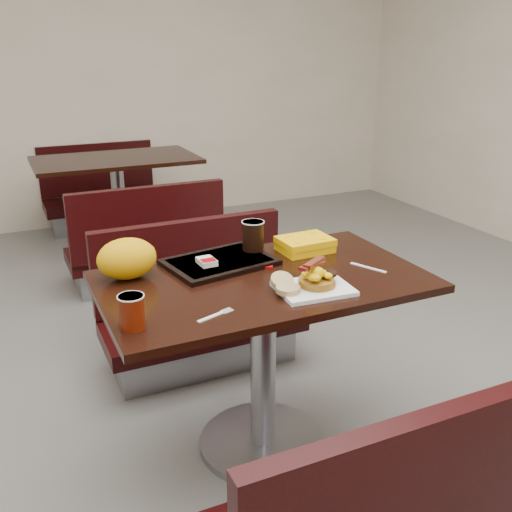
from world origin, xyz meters
name	(u,v)px	position (x,y,z in m)	size (l,w,h in m)	color
floor	(263,444)	(0.00, 0.00, 0.00)	(6.00, 7.00, 0.01)	slate
wall_back	(86,63)	(0.00, 3.50, 1.40)	(6.00, 0.01, 2.80)	beige
table_near	(263,366)	(0.00, 0.00, 0.38)	(1.20, 0.70, 0.75)	black
bench_near_s	(366,485)	(0.00, -0.70, 0.36)	(1.00, 0.46, 0.72)	black
bench_near_n	(203,302)	(0.00, 0.70, 0.36)	(1.00, 0.46, 0.72)	black
table_far	(119,206)	(0.00, 2.60, 0.38)	(1.20, 0.70, 0.75)	black
bench_far_s	(142,233)	(0.00, 1.90, 0.36)	(1.00, 0.46, 0.72)	black
bench_far_n	(102,188)	(0.00, 3.30, 0.36)	(1.00, 0.46, 0.72)	black
platter	(314,289)	(0.11, -0.18, 0.76)	(0.26, 0.20, 0.02)	white
pancake_stack	(317,282)	(0.13, -0.17, 0.78)	(0.13, 0.13, 0.03)	#9E621A
sausage_patty	(326,273)	(0.17, -0.16, 0.80)	(0.08, 0.08, 0.01)	black
scrambled_eggs	(318,274)	(0.12, -0.19, 0.81)	(0.09, 0.08, 0.05)	#FFBE05
bacon_strips	(313,265)	(0.11, -0.17, 0.85)	(0.16, 0.07, 0.01)	#47050B
muffin_bottom	(288,289)	(0.01, -0.18, 0.77)	(0.09, 0.09, 0.02)	tan
muffin_top	(282,281)	(0.01, -0.13, 0.79)	(0.08, 0.08, 0.02)	tan
coffee_cup_near	(132,312)	(-0.54, -0.19, 0.80)	(0.08, 0.08, 0.11)	#8D1D05
fork	(210,317)	(-0.30, -0.23, 0.75)	(0.14, 0.03, 0.00)	white
knife	(368,268)	(0.41, -0.08, 0.75)	(0.16, 0.01, 0.00)	white
condiment_syrup	(236,273)	(-0.08, 0.08, 0.75)	(0.03, 0.03, 0.01)	red
condiment_ketchup	(268,267)	(0.06, 0.08, 0.75)	(0.04, 0.03, 0.01)	#8C0504
tray	(220,262)	(-0.10, 0.20, 0.76)	(0.40, 0.29, 0.02)	black
hashbrown_sleeve_left	(207,262)	(-0.16, 0.18, 0.78)	(0.06, 0.08, 0.02)	silver
coffee_cup_far	(253,236)	(0.07, 0.25, 0.83)	(0.09, 0.09, 0.12)	black
clamshell	(305,244)	(0.28, 0.19, 0.78)	(0.21, 0.16, 0.06)	#FAB204
paper_bag	(127,259)	(-0.46, 0.21, 0.83)	(0.22, 0.16, 0.15)	orange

